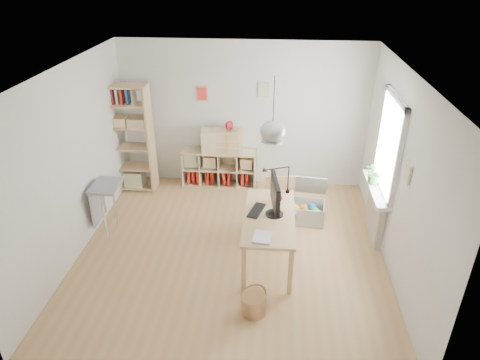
# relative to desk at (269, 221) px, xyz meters

# --- Properties ---
(ground) EXTENTS (4.50, 4.50, 0.00)m
(ground) POSITION_rel_desk_xyz_m (-0.55, 0.15, -0.66)
(ground) COLOR tan
(ground) RESTS_ON ground
(room_shell) EXTENTS (4.50, 4.50, 4.50)m
(room_shell) POSITION_rel_desk_xyz_m (-0.00, 0.00, 1.34)
(room_shell) COLOR white
(room_shell) RESTS_ON ground
(window_unit) EXTENTS (0.07, 1.16, 1.46)m
(window_unit) POSITION_rel_desk_xyz_m (1.68, 0.75, 0.89)
(window_unit) COLOR white
(window_unit) RESTS_ON ground
(radiator) EXTENTS (0.10, 0.80, 0.80)m
(radiator) POSITION_rel_desk_xyz_m (1.64, 0.75, -0.26)
(radiator) COLOR beige
(radiator) RESTS_ON ground
(windowsill) EXTENTS (0.22, 1.20, 0.06)m
(windowsill) POSITION_rel_desk_xyz_m (1.59, 0.75, 0.17)
(windowsill) COLOR white
(windowsill) RESTS_ON radiator
(desk) EXTENTS (0.70, 1.50, 0.75)m
(desk) POSITION_rel_desk_xyz_m (0.00, 0.00, 0.00)
(desk) COLOR tan
(desk) RESTS_ON ground
(cube_shelf) EXTENTS (1.40, 0.38, 0.72)m
(cube_shelf) POSITION_rel_desk_xyz_m (-1.02, 2.23, -0.36)
(cube_shelf) COLOR #CFAE88
(cube_shelf) RESTS_ON ground
(tall_bookshelf) EXTENTS (0.80, 0.38, 2.00)m
(tall_bookshelf) POSITION_rel_desk_xyz_m (-2.59, 1.95, 0.43)
(tall_bookshelf) COLOR tan
(tall_bookshelf) RESTS_ON ground
(side_table) EXTENTS (0.40, 0.55, 0.85)m
(side_table) POSITION_rel_desk_xyz_m (-2.59, 0.50, 0.01)
(side_table) COLOR gray
(side_table) RESTS_ON ground
(chair) EXTENTS (0.50, 0.50, 0.95)m
(chair) POSITION_rel_desk_xyz_m (0.15, 0.67, -0.11)
(chair) COLOR gray
(chair) RESTS_ON ground
(wicker_basket) EXTENTS (0.32, 0.32, 0.45)m
(wicker_basket) POSITION_rel_desk_xyz_m (-0.15, -1.08, -0.51)
(wicker_basket) COLOR #A8724C
(wicker_basket) RESTS_ON ground
(storage_chest) EXTENTS (0.71, 0.78, 0.67)m
(storage_chest) POSITION_rel_desk_xyz_m (0.60, 1.14, -0.44)
(storage_chest) COLOR silver
(storage_chest) RESTS_ON ground
(monitor) EXTENTS (0.25, 0.63, 0.55)m
(monitor) POSITION_rel_desk_xyz_m (0.07, 0.02, 0.40)
(monitor) COLOR black
(monitor) RESTS_ON desk
(keyboard) EXTENTS (0.26, 0.43, 0.02)m
(keyboard) POSITION_rel_desk_xyz_m (-0.18, 0.10, 0.10)
(keyboard) COLOR black
(keyboard) RESTS_ON desk
(task_lamp) EXTENTS (0.43, 0.16, 0.45)m
(task_lamp) POSITION_rel_desk_xyz_m (0.05, 0.61, 0.40)
(task_lamp) COLOR black
(task_lamp) RESTS_ON desk
(yarn_ball) EXTENTS (0.13, 0.13, 0.13)m
(yarn_ball) POSITION_rel_desk_xyz_m (0.11, 0.38, 0.16)
(yarn_ball) COLOR #530B1A
(yarn_ball) RESTS_ON desk
(paper_tray) EXTENTS (0.26, 0.31, 0.03)m
(paper_tray) POSITION_rel_desk_xyz_m (-0.08, -0.54, 0.11)
(paper_tray) COLOR white
(paper_tray) RESTS_ON desk
(drawer_chest) EXTENTS (0.78, 0.42, 0.43)m
(drawer_chest) POSITION_rel_desk_xyz_m (-0.94, 2.19, 0.28)
(drawer_chest) COLOR #CFAE88
(drawer_chest) RESTS_ON cube_shelf
(red_vase) EXTENTS (0.14, 0.14, 0.17)m
(red_vase) POSITION_rel_desk_xyz_m (-0.79, 2.19, 0.58)
(red_vase) COLOR maroon
(red_vase) RESTS_ON drawer_chest
(potted_plant) EXTENTS (0.40, 0.37, 0.35)m
(potted_plant) POSITION_rel_desk_xyz_m (1.57, 0.89, 0.38)
(potted_plant) COLOR #346D29
(potted_plant) RESTS_ON windowsill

